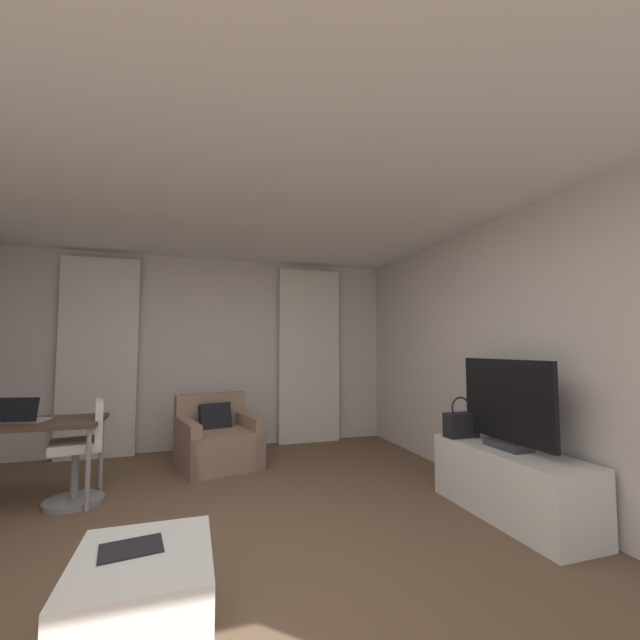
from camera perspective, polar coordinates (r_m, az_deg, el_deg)
The scene contains 15 objects.
ground_plane at distance 3.06m, azimuth -12.64°, elevation -30.23°, with size 12.00×12.00×0.00m, color brown.
wall_window at distance 5.77m, azimuth -15.16°, elevation -4.41°, with size 5.12×0.06×2.60m.
wall_right at distance 3.91m, azimuth 27.99°, elevation -4.38°, with size 0.06×6.12×2.60m.
ceiling at distance 3.02m, azimuth -11.84°, elevation 20.95°, with size 5.12×6.12×0.06m, color white.
curtain_left_panel at distance 5.74m, azimuth -28.99°, elevation -4.56°, with size 0.90×0.06×2.50m.
curtain_right_panel at distance 5.87m, azimuth -1.52°, elevation -5.03°, with size 0.90×0.06×2.50m.
armchair at distance 4.99m, azimuth -14.41°, elevation -16.41°, with size 1.00×1.00×0.80m.
desk at distance 4.43m, azimuth -37.50°, elevation -12.23°, with size 1.37×0.61×0.72m.
desk_chair at distance 4.31m, azimuth -30.89°, elevation -16.40°, with size 0.48×0.48×0.88m.
laptop at distance 4.35m, azimuth -36.62°, elevation -11.00°, with size 0.37×0.31×0.22m.
coffee_table at distance 2.40m, azimuth -24.02°, elevation -32.51°, with size 0.61×0.70×0.40m.
magazine_open at distance 2.37m, azimuth -25.29°, elevation -27.30°, with size 0.31×0.24×0.01m.
tv_console at distance 3.81m, azimuth 25.40°, elevation -20.19°, with size 0.50×1.35×0.54m.
tv_flatscreen at distance 3.69m, azimuth 25.03°, elevation -11.06°, with size 0.20×0.96×0.72m.
handbag_primary at distance 4.01m, azimuth 19.42°, elevation -13.77°, with size 0.30×0.14×0.37m.
Camera 1 is at (-0.27, -2.73, 1.36)m, focal length 22.48 mm.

